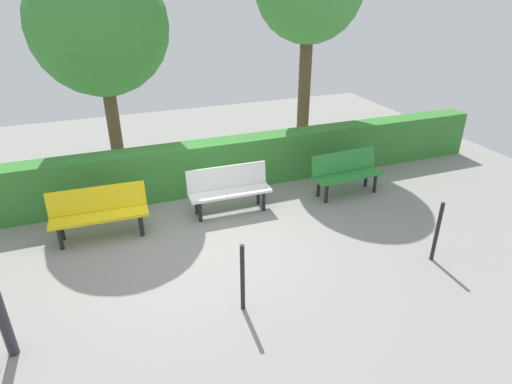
{
  "coord_description": "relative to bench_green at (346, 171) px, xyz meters",
  "views": [
    {
      "loc": [
        1.17,
        6.03,
        3.94
      ],
      "look_at": [
        -1.27,
        -0.36,
        0.55
      ],
      "focal_mm": 30.18,
      "sensor_mm": 36.0,
      "label": 1
    }
  ],
  "objects": [
    {
      "name": "bench_green",
      "position": [
        0.0,
        0.0,
        0.0
      ],
      "size": [
        1.48,
        0.52,
        0.86
      ],
      "rotation": [
        0.0,
        0.0,
        0.04
      ],
      "color": "#2D8C38",
      "rests_on": "ground_plane"
    },
    {
      "name": "ground_plane",
      "position": [
        3.35,
        0.72,
        -0.48
      ],
      "size": [
        16.41,
        16.41,
        0.0
      ],
      "primitive_type": "plane",
      "color": "gray"
    },
    {
      "name": "railing_post_mid",
      "position": [
        3.1,
        2.53,
        0.02
      ],
      "size": [
        0.06,
        0.06,
        1.0
      ],
      "primitive_type": "cylinder",
      "color": "black",
      "rests_on": "ground_plane"
    },
    {
      "name": "bench_white",
      "position": [
        2.44,
        -0.12,
        0.0
      ],
      "size": [
        1.53,
        0.48,
        0.86
      ],
      "rotation": [
        0.0,
        0.0,
        -0.02
      ],
      "color": "white",
      "rests_on": "ground_plane"
    },
    {
      "name": "tree_mid",
      "position": [
        4.21,
        -2.48,
        2.65
      ],
      "size": [
        2.66,
        2.66,
        4.48
      ],
      "color": "brown",
      "rests_on": "ground_plane"
    },
    {
      "name": "railing_post_near",
      "position": [
        -0.03,
        2.53,
        0.02
      ],
      "size": [
        0.06,
        0.06,
        1.0
      ],
      "primitive_type": "cylinder",
      "color": "black",
      "rests_on": "ground_plane"
    },
    {
      "name": "bench_yellow",
      "position": [
        4.73,
        -0.04,
        0.0
      ],
      "size": [
        1.59,
        0.51,
        0.86
      ],
      "rotation": [
        0.0,
        0.0,
        -0.04
      ],
      "color": "yellow",
      "rests_on": "ground_plane"
    },
    {
      "name": "hedge_row",
      "position": [
        2.31,
        -1.15,
        0.04
      ],
      "size": [
        12.41,
        0.5,
        1.03
      ],
      "primitive_type": "cube",
      "color": "#387F33",
      "rests_on": "ground_plane"
    }
  ]
}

